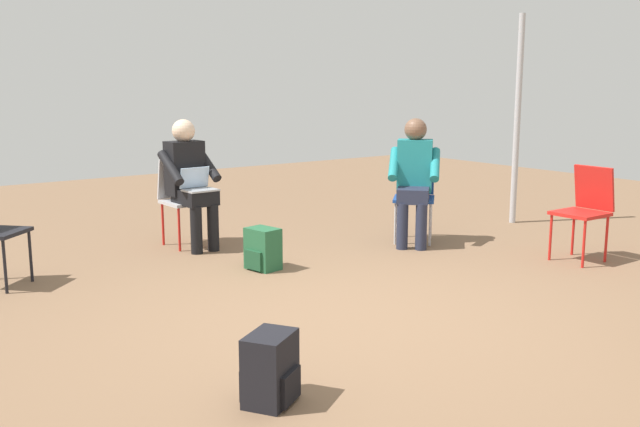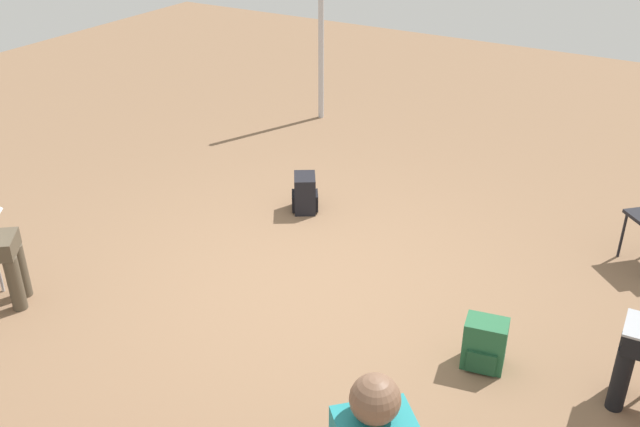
{
  "view_description": "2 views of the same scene",
  "coord_description": "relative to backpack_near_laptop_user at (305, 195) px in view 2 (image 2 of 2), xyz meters",
  "views": [
    {
      "loc": [
        3.64,
        -2.87,
        1.59
      ],
      "look_at": [
        0.17,
        -0.35,
        0.8
      ],
      "focal_mm": 40.0,
      "sensor_mm": 36.0,
      "label": 1
    },
    {
      "loc": [
        -2.45,
        4.1,
        3.2
      ],
      "look_at": [
        0.04,
        -0.13,
        0.6
      ],
      "focal_mm": 40.0,
      "sensor_mm": 36.0,
      "label": 2
    }
  ],
  "objects": [
    {
      "name": "backpack_by_empty_chair",
      "position": [
        -2.24,
        1.33,
        0.0
      ],
      "size": [
        0.31,
        0.28,
        0.36
      ],
      "rotation": [
        0.0,
        0.0,
        0.19
      ],
      "color": "#235B38",
      "rests_on": "ground"
    },
    {
      "name": "ground_plane",
      "position": [
        -0.77,
        1.09,
        -0.16
      ],
      "size": [
        16.27,
        16.27,
        0.0
      ],
      "primitive_type": "plane",
      "color": "brown"
    },
    {
      "name": "backpack_near_laptop_user",
      "position": [
        0.0,
        0.0,
        0.0
      ],
      "size": [
        0.32,
        0.34,
        0.36
      ],
      "rotation": [
        0.0,
        0.0,
        2.14
      ],
      "color": "black",
      "rests_on": "ground"
    },
    {
      "name": "tent_pole_near",
      "position": [
        1.17,
        -2.3,
        1.02
      ],
      "size": [
        0.07,
        0.07,
        2.35
      ],
      "primitive_type": "cylinder",
      "color": "#B2B2B7",
      "rests_on": "ground"
    }
  ]
}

